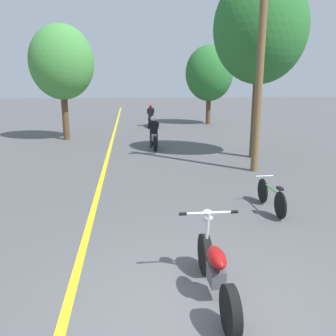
{
  "coord_description": "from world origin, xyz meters",
  "views": [
    {
      "loc": [
        -0.8,
        -4.06,
        2.96
      ],
      "look_at": [
        0.1,
        4.22,
        0.9
      ],
      "focal_mm": 38.0,
      "sensor_mm": 36.0,
      "label": 1
    }
  ],
  "objects_px": {
    "roadside_tree_left": "(62,63)",
    "utility_pole": "(260,62)",
    "roadside_tree_right_far": "(209,73)",
    "motorcycle_foreground": "(215,269)",
    "roadside_tree_right_near": "(261,29)",
    "bicycle_parked": "(271,197)",
    "motorcycle_rider_far": "(151,118)",
    "motorcycle_rider_lead": "(154,136)"
  },
  "relations": [
    {
      "from": "roadside_tree_left",
      "to": "utility_pole",
      "type": "bearing_deg",
      "value": -45.11
    },
    {
      "from": "roadside_tree_right_far",
      "to": "motorcycle_foreground",
      "type": "relative_size",
      "value": 2.56
    },
    {
      "from": "roadside_tree_right_near",
      "to": "bicycle_parked",
      "type": "height_order",
      "value": "roadside_tree_right_near"
    },
    {
      "from": "motorcycle_rider_far",
      "to": "bicycle_parked",
      "type": "bearing_deg",
      "value": -83.45
    },
    {
      "from": "motorcycle_rider_lead",
      "to": "bicycle_parked",
      "type": "bearing_deg",
      "value": -75.21
    },
    {
      "from": "utility_pole",
      "to": "roadside_tree_right_near",
      "type": "distance_m",
      "value": 2.57
    },
    {
      "from": "roadside_tree_right_far",
      "to": "motorcycle_foreground",
      "type": "distance_m",
      "value": 20.75
    },
    {
      "from": "bicycle_parked",
      "to": "motorcycle_foreground",
      "type": "bearing_deg",
      "value": -123.2
    },
    {
      "from": "motorcycle_rider_lead",
      "to": "bicycle_parked",
      "type": "xyz_separation_m",
      "value": [
        2.17,
        -8.21,
        -0.22
      ]
    },
    {
      "from": "roadside_tree_right_near",
      "to": "roadside_tree_right_far",
      "type": "xyz_separation_m",
      "value": [
        0.62,
        11.07,
        -1.36
      ]
    },
    {
      "from": "roadside_tree_left",
      "to": "motorcycle_foreground",
      "type": "height_order",
      "value": "roadside_tree_left"
    },
    {
      "from": "motorcycle_foreground",
      "to": "motorcycle_rider_far",
      "type": "relative_size",
      "value": 1.0
    },
    {
      "from": "roadside_tree_right_near",
      "to": "motorcycle_rider_far",
      "type": "bearing_deg",
      "value": 108.76
    },
    {
      "from": "utility_pole",
      "to": "roadside_tree_right_far",
      "type": "bearing_deg",
      "value": 84.22
    },
    {
      "from": "utility_pole",
      "to": "motorcycle_rider_far",
      "type": "distance_m",
      "value": 12.86
    },
    {
      "from": "roadside_tree_left",
      "to": "motorcycle_foreground",
      "type": "distance_m",
      "value": 15.29
    },
    {
      "from": "bicycle_parked",
      "to": "roadside_tree_right_near",
      "type": "bearing_deg",
      "value": 74.44
    },
    {
      "from": "utility_pole",
      "to": "roadside_tree_left",
      "type": "distance_m",
      "value": 10.42
    },
    {
      "from": "roadside_tree_right_far",
      "to": "bicycle_parked",
      "type": "xyz_separation_m",
      "value": [
        -2.23,
        -16.84,
        -3.08
      ]
    },
    {
      "from": "roadside_tree_right_far",
      "to": "motorcycle_rider_lead",
      "type": "relative_size",
      "value": 2.47
    },
    {
      "from": "roadside_tree_left",
      "to": "motorcycle_rider_lead",
      "type": "relative_size",
      "value": 2.64
    },
    {
      "from": "motorcycle_foreground",
      "to": "roadside_tree_right_far",
      "type": "bearing_deg",
      "value": 77.81
    },
    {
      "from": "roadside_tree_right_near",
      "to": "utility_pole",
      "type": "bearing_deg",
      "value": -108.67
    },
    {
      "from": "motorcycle_foreground",
      "to": "motorcycle_rider_lead",
      "type": "relative_size",
      "value": 0.97
    },
    {
      "from": "roadside_tree_right_near",
      "to": "bicycle_parked",
      "type": "bearing_deg",
      "value": -105.56
    },
    {
      "from": "motorcycle_rider_lead",
      "to": "motorcycle_rider_far",
      "type": "distance_m",
      "value": 7.67
    },
    {
      "from": "roadside_tree_left",
      "to": "motorcycle_foreground",
      "type": "bearing_deg",
      "value": -73.03
    },
    {
      "from": "roadside_tree_left",
      "to": "bicycle_parked",
      "type": "bearing_deg",
      "value": -59.64
    },
    {
      "from": "motorcycle_rider_far",
      "to": "roadside_tree_left",
      "type": "bearing_deg",
      "value": -133.8
    },
    {
      "from": "motorcycle_rider_lead",
      "to": "roadside_tree_right_near",
      "type": "bearing_deg",
      "value": -32.85
    },
    {
      "from": "motorcycle_rider_far",
      "to": "utility_pole",
      "type": "bearing_deg",
      "value": -77.48
    },
    {
      "from": "roadside_tree_right_near",
      "to": "motorcycle_rider_far",
      "type": "xyz_separation_m",
      "value": [
        -3.43,
        10.1,
        -4.24
      ]
    },
    {
      "from": "roadside_tree_right_far",
      "to": "motorcycle_rider_far",
      "type": "xyz_separation_m",
      "value": [
        -4.05,
        -0.97,
        -2.88
      ]
    },
    {
      "from": "utility_pole",
      "to": "motorcycle_rider_lead",
      "type": "relative_size",
      "value": 3.2
    },
    {
      "from": "utility_pole",
      "to": "motorcycle_rider_far",
      "type": "relative_size",
      "value": 3.32
    },
    {
      "from": "roadside_tree_left",
      "to": "bicycle_parked",
      "type": "relative_size",
      "value": 3.39
    },
    {
      "from": "utility_pole",
      "to": "motorcycle_rider_lead",
      "type": "bearing_deg",
      "value": 123.86
    },
    {
      "from": "utility_pole",
      "to": "bicycle_parked",
      "type": "bearing_deg",
      "value": -103.7
    },
    {
      "from": "motorcycle_foreground",
      "to": "roadside_tree_right_near",
      "type": "bearing_deg",
      "value": 67.55
    },
    {
      "from": "utility_pole",
      "to": "motorcycle_foreground",
      "type": "height_order",
      "value": "utility_pole"
    },
    {
      "from": "utility_pole",
      "to": "motorcycle_rider_far",
      "type": "height_order",
      "value": "utility_pole"
    },
    {
      "from": "roadside_tree_left",
      "to": "motorcycle_foreground",
      "type": "xyz_separation_m",
      "value": [
        4.35,
        -14.26,
        -3.38
      ]
    }
  ]
}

